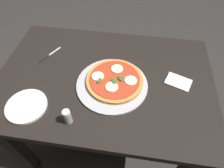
{
  "coord_description": "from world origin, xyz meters",
  "views": [
    {
      "loc": [
        -0.15,
        0.69,
        1.56
      ],
      "look_at": [
        -0.05,
        0.05,
        0.77
      ],
      "focal_mm": 31.14,
      "sensor_mm": 36.0,
      "label": 1
    }
  ],
  "objects_px": {
    "serving_tray": "(112,84)",
    "knife": "(47,56)",
    "pizza": "(115,80)",
    "pepper_shaker": "(67,117)",
    "plate_white": "(27,106)",
    "dining_table": "(105,90)",
    "napkin": "(178,82)"
  },
  "relations": [
    {
      "from": "plate_white",
      "to": "knife",
      "type": "bearing_deg",
      "value": -85.44
    },
    {
      "from": "dining_table",
      "to": "serving_tray",
      "type": "xyz_separation_m",
      "value": [
        -0.05,
        0.05,
        0.13
      ]
    },
    {
      "from": "plate_white",
      "to": "napkin",
      "type": "bearing_deg",
      "value": -160.09
    },
    {
      "from": "pepper_shaker",
      "to": "plate_white",
      "type": "bearing_deg",
      "value": -11.29
    },
    {
      "from": "knife",
      "to": "pepper_shaker",
      "type": "bearing_deg",
      "value": 122.2
    },
    {
      "from": "napkin",
      "to": "knife",
      "type": "bearing_deg",
      "value": -6.66
    },
    {
      "from": "napkin",
      "to": "pepper_shaker",
      "type": "height_order",
      "value": "pepper_shaker"
    },
    {
      "from": "dining_table",
      "to": "pizza",
      "type": "height_order",
      "value": "pizza"
    },
    {
      "from": "serving_tray",
      "to": "dining_table",
      "type": "bearing_deg",
      "value": -45.59
    },
    {
      "from": "napkin",
      "to": "pepper_shaker",
      "type": "bearing_deg",
      "value": 31.28
    },
    {
      "from": "serving_tray",
      "to": "napkin",
      "type": "relative_size",
      "value": 2.9
    },
    {
      "from": "plate_white",
      "to": "pepper_shaker",
      "type": "xyz_separation_m",
      "value": [
        -0.22,
        0.04,
        0.03
      ]
    },
    {
      "from": "serving_tray",
      "to": "napkin",
      "type": "bearing_deg",
      "value": -168.27
    },
    {
      "from": "serving_tray",
      "to": "knife",
      "type": "relative_size",
      "value": 2.49
    },
    {
      "from": "pizza",
      "to": "knife",
      "type": "xyz_separation_m",
      "value": [
        0.43,
        -0.14,
        -0.02
      ]
    },
    {
      "from": "knife",
      "to": "napkin",
      "type": "bearing_deg",
      "value": 173.34
    },
    {
      "from": "napkin",
      "to": "pepper_shaker",
      "type": "relative_size",
      "value": 1.57
    },
    {
      "from": "dining_table",
      "to": "napkin",
      "type": "relative_size",
      "value": 9.14
    },
    {
      "from": "serving_tray",
      "to": "napkin",
      "type": "xyz_separation_m",
      "value": [
        -0.35,
        -0.07,
        -0.0
      ]
    },
    {
      "from": "dining_table",
      "to": "plate_white",
      "type": "height_order",
      "value": "plate_white"
    },
    {
      "from": "serving_tray",
      "to": "pepper_shaker",
      "type": "height_order",
      "value": "pepper_shaker"
    },
    {
      "from": "dining_table",
      "to": "serving_tray",
      "type": "height_order",
      "value": "serving_tray"
    },
    {
      "from": "dining_table",
      "to": "serving_tray",
      "type": "relative_size",
      "value": 3.15
    },
    {
      "from": "dining_table",
      "to": "serving_tray",
      "type": "distance_m",
      "value": 0.15
    },
    {
      "from": "knife",
      "to": "pizza",
      "type": "bearing_deg",
      "value": 161.61
    },
    {
      "from": "napkin",
      "to": "dining_table",
      "type": "bearing_deg",
      "value": 3.07
    },
    {
      "from": "pizza",
      "to": "plate_white",
      "type": "distance_m",
      "value": 0.46
    },
    {
      "from": "plate_white",
      "to": "pepper_shaker",
      "type": "distance_m",
      "value": 0.23
    },
    {
      "from": "pizza",
      "to": "serving_tray",
      "type": "bearing_deg",
      "value": 59.78
    },
    {
      "from": "napkin",
      "to": "pepper_shaker",
      "type": "xyz_separation_m",
      "value": [
        0.51,
        0.31,
        0.04
      ]
    },
    {
      "from": "knife",
      "to": "plate_white",
      "type": "bearing_deg",
      "value": 94.56
    },
    {
      "from": "pizza",
      "to": "napkin",
      "type": "relative_size",
      "value": 2.32
    }
  ]
}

